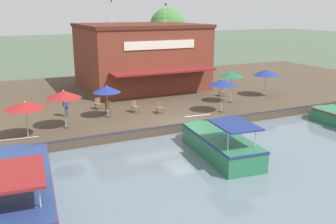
# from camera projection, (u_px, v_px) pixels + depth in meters

# --- Properties ---
(ground_plane) EXTENTS (220.00, 220.00, 0.00)m
(ground_plane) POSITION_uv_depth(u_px,v_px,m) (185.00, 133.00, 24.69)
(ground_plane) COLOR #4C5B47
(quay_deck) EXTENTS (22.00, 56.00, 0.60)m
(quay_deck) POSITION_uv_depth(u_px,v_px,m) (129.00, 96.00, 34.21)
(quay_deck) COLOR #4C3D2D
(quay_deck) RESTS_ON ground
(quay_edge_fender) EXTENTS (0.20, 50.40, 0.10)m
(quay_edge_fender) POSITION_uv_depth(u_px,v_px,m) (185.00, 123.00, 24.61)
(quay_edge_fender) COLOR #2D2D33
(quay_edge_fender) RESTS_ON quay_deck
(waterfront_restaurant) EXTENTS (11.54, 10.96, 8.23)m
(waterfront_restaurant) POSITION_uv_depth(u_px,v_px,m) (140.00, 56.00, 36.08)
(waterfront_restaurant) COLOR brown
(waterfront_restaurant) RESTS_ON quay_deck
(patio_umbrella_mid_patio_right) EXTENTS (2.18, 2.18, 2.45)m
(patio_umbrella_mid_patio_right) POSITION_uv_depth(u_px,v_px,m) (64.00, 94.00, 23.29)
(patio_umbrella_mid_patio_right) COLOR #B7B7B7
(patio_umbrella_mid_patio_right) RESTS_ON quay_deck
(patio_umbrella_near_quay_edge) EXTENTS (1.91, 1.91, 2.52)m
(patio_umbrella_near_quay_edge) POSITION_uv_depth(u_px,v_px,m) (232.00, 75.00, 29.84)
(patio_umbrella_near_quay_edge) COLOR #B7B7B7
(patio_umbrella_near_quay_edge) RESTS_ON quay_deck
(patio_umbrella_back_row) EXTENTS (2.27, 2.27, 2.20)m
(patio_umbrella_back_row) POSITION_uv_depth(u_px,v_px,m) (25.00, 105.00, 21.52)
(patio_umbrella_back_row) COLOR #B7B7B7
(patio_umbrella_back_row) RESTS_ON quay_deck
(patio_umbrella_far_corner) EXTENTS (2.27, 2.27, 2.34)m
(patio_umbrella_far_corner) POSITION_uv_depth(u_px,v_px,m) (266.00, 72.00, 32.32)
(patio_umbrella_far_corner) COLOR #B7B7B7
(patio_umbrella_far_corner) RESTS_ON quay_deck
(patio_umbrella_mid_patio_left) EXTENTS (1.92, 1.92, 2.28)m
(patio_umbrella_mid_patio_left) POSITION_uv_depth(u_px,v_px,m) (107.00, 89.00, 25.72)
(patio_umbrella_mid_patio_left) COLOR #B7B7B7
(patio_umbrella_mid_patio_left) RESTS_ON quay_deck
(patio_umbrella_by_entrance) EXTENTS (2.05, 2.05, 2.47)m
(patio_umbrella_by_entrance) POSITION_uv_depth(u_px,v_px,m) (222.00, 82.00, 27.00)
(patio_umbrella_by_entrance) COLOR #B7B7B7
(patio_umbrella_by_entrance) RESTS_ON quay_deck
(cafe_chair_mid_patio) EXTENTS (0.55, 0.55, 0.85)m
(cafe_chair_mid_patio) POSITION_uv_depth(u_px,v_px,m) (135.00, 106.00, 27.38)
(cafe_chair_mid_patio) COLOR brown
(cafe_chair_mid_patio) RESTS_ON quay_deck
(cafe_chair_far_corner_seat) EXTENTS (0.49, 0.49, 0.85)m
(cafe_chair_far_corner_seat) POSITION_uv_depth(u_px,v_px,m) (222.00, 91.00, 32.54)
(cafe_chair_far_corner_seat) COLOR brown
(cafe_chair_far_corner_seat) RESTS_ON quay_deck
(cafe_chair_facing_river) EXTENTS (0.55, 0.55, 0.85)m
(cafe_chair_facing_river) POSITION_uv_depth(u_px,v_px,m) (108.00, 107.00, 27.13)
(cafe_chair_facing_river) COLOR brown
(cafe_chair_facing_river) RESTS_ON quay_deck
(cafe_chair_under_first_umbrella) EXTENTS (0.55, 0.55, 0.85)m
(cafe_chair_under_first_umbrella) POSITION_uv_depth(u_px,v_px,m) (98.00, 103.00, 28.22)
(cafe_chair_under_first_umbrella) COLOR brown
(cafe_chair_under_first_umbrella) RESTS_ON quay_deck
(cafe_chair_back_row_seat) EXTENTS (0.54, 0.54, 0.85)m
(cafe_chair_back_row_seat) POSITION_uv_depth(u_px,v_px,m) (160.00, 107.00, 27.11)
(cafe_chair_back_row_seat) COLOR brown
(cafe_chair_back_row_seat) RESTS_ON quay_deck
(person_mid_patio) EXTENTS (0.45, 0.45, 1.61)m
(person_mid_patio) POSITION_uv_depth(u_px,v_px,m) (66.00, 103.00, 26.10)
(person_mid_patio) COLOR #4C4C56
(person_mid_patio) RESTS_ON quay_deck
(motorboat_distant_upstream) EXTENTS (7.04, 2.81, 2.23)m
(motorboat_distant_upstream) POSITION_uv_depth(u_px,v_px,m) (215.00, 141.00, 21.10)
(motorboat_distant_upstream) COLOR #287047
(motorboat_distant_upstream) RESTS_ON river_water
(motorboat_fourth_along) EXTENTS (9.48, 4.05, 2.26)m
(motorboat_fourth_along) POSITION_uv_depth(u_px,v_px,m) (10.00, 183.00, 15.86)
(motorboat_fourth_along) COLOR navy
(motorboat_fourth_along) RESTS_ON river_water
(tree_behind_restaurant) EXTENTS (4.32, 4.12, 7.54)m
(tree_behind_restaurant) POSITION_uv_depth(u_px,v_px,m) (167.00, 27.00, 43.38)
(tree_behind_restaurant) COLOR brown
(tree_behind_restaurant) RESTS_ON quay_deck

